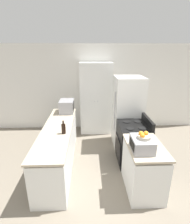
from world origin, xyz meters
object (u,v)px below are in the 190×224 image
(wine_bottle, at_px, (64,129))
(pantry_cabinet, at_px, (96,99))
(microwave, at_px, (67,106))
(stove, at_px, (133,143))
(refrigerator, at_px, (127,112))
(toaster_oven, at_px, (142,144))
(fruit_bowl, at_px, (144,136))

(wine_bottle, bearing_deg, pantry_cabinet, 70.39)
(microwave, bearing_deg, stove, -30.32)
(refrigerator, bearing_deg, pantry_cabinet, 133.08)
(stove, xyz_separation_m, toaster_oven, (-0.13, -0.99, 0.54))
(stove, bearing_deg, refrigerator, 88.00)
(microwave, relative_size, fruit_bowl, 2.22)
(wine_bottle, relative_size, fruit_bowl, 1.27)
(toaster_oven, distance_m, fruit_bowl, 0.15)
(toaster_oven, bearing_deg, wine_bottle, 154.17)
(fruit_bowl, bearing_deg, stove, 83.34)
(wine_bottle, bearing_deg, refrigerator, 37.47)
(toaster_oven, bearing_deg, refrigerator, 84.89)
(microwave, bearing_deg, pantry_cabinet, 43.39)
(toaster_oven, xyz_separation_m, fruit_bowl, (0.02, 0.00, 0.15))
(stove, distance_m, refrigerator, 0.92)
(microwave, bearing_deg, refrigerator, -3.70)
(wine_bottle, distance_m, fruit_bowl, 1.50)
(pantry_cabinet, xyz_separation_m, fruit_bowl, (0.64, -2.62, 0.09))
(wine_bottle, distance_m, toaster_oven, 1.48)
(refrigerator, bearing_deg, toaster_oven, -95.11)
(refrigerator, relative_size, toaster_oven, 4.35)
(pantry_cabinet, xyz_separation_m, microwave, (-0.78, -0.74, 0.00))
(pantry_cabinet, distance_m, stove, 1.89)
(wine_bottle, bearing_deg, microwave, 93.43)
(wine_bottle, bearing_deg, toaster_oven, -25.83)
(microwave, bearing_deg, fruit_bowl, -52.98)
(pantry_cabinet, bearing_deg, wine_bottle, -109.61)
(refrigerator, distance_m, microwave, 1.57)
(refrigerator, height_order, toaster_oven, refrigerator)
(refrigerator, relative_size, wine_bottle, 6.86)
(toaster_oven, height_order, fruit_bowl, fruit_bowl)
(pantry_cabinet, relative_size, stove, 1.99)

